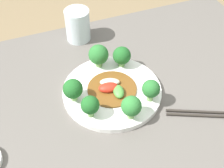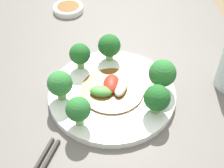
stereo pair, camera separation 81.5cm
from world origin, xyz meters
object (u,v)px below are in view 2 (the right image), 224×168
(broccoli_east, at_px, (109,46))
(broccoli_south, at_px, (162,74))
(broccoli_northwest, at_px, (78,110))
(broccoli_northeast, at_px, (80,54))
(plate, at_px, (112,93))
(broccoli_north, at_px, (60,83))
(stirfry_center, at_px, (112,89))
(broccoli_southwest, at_px, (157,98))
(sauce_dish, at_px, (68,8))

(broccoli_east, relative_size, broccoli_south, 0.93)
(broccoli_northwest, bearing_deg, broccoli_northeast, -1.86)
(broccoli_northeast, bearing_deg, broccoli_east, -70.17)
(plate, relative_size, broccoli_south, 3.84)
(broccoli_north, xyz_separation_m, stirfry_center, (0.01, -0.10, -0.03))
(broccoli_south, xyz_separation_m, broccoli_northwest, (-0.08, 0.17, -0.00))
(broccoli_southwest, xyz_separation_m, stirfry_center, (0.06, 0.08, -0.03))
(plate, xyz_separation_m, broccoli_east, (0.10, -0.00, 0.04))
(broccoli_east, height_order, sauce_dish, broccoli_east)
(broccoli_north, xyz_separation_m, broccoli_northeast, (0.09, -0.04, -0.00))
(broccoli_northeast, relative_size, sauce_dish, 0.72)
(broccoli_east, height_order, broccoli_southwest, broccoli_east)
(broccoli_south, bearing_deg, stirfry_center, 90.69)
(plate, bearing_deg, broccoli_south, -89.29)
(broccoli_east, distance_m, broccoli_south, 0.14)
(broccoli_east, bearing_deg, broccoli_southwest, -154.95)
(sauce_dish, bearing_deg, broccoli_north, 178.76)
(broccoli_south, height_order, broccoli_north, broccoli_south)
(stirfry_center, relative_size, sauce_dish, 1.55)
(broccoli_north, bearing_deg, stirfry_center, -85.83)
(broccoli_south, bearing_deg, plate, 90.71)
(plate, relative_size, broccoli_northwest, 4.19)
(broccoli_east, height_order, stirfry_center, broccoli_east)
(sauce_dish, bearing_deg, plate, -164.53)
(broccoli_northeast, distance_m, sauce_dish, 0.27)
(plate, distance_m, broccoli_south, 0.11)
(broccoli_north, xyz_separation_m, sauce_dish, (0.35, -0.01, -0.05))
(stirfry_center, bearing_deg, sauce_dish, 15.34)
(broccoli_southwest, relative_size, broccoli_northeast, 1.00)
(broccoli_southwest, relative_size, broccoli_north, 0.94)
(plate, xyz_separation_m, sauce_dish, (0.34, 0.09, 0.00))
(broccoli_east, xyz_separation_m, broccoli_northwest, (-0.18, 0.07, 0.00))
(plate, relative_size, sauce_dish, 3.12)
(broccoli_northwest, height_order, stirfry_center, broccoli_northwest)
(sauce_dish, bearing_deg, broccoli_east, -157.74)
(broccoli_southwest, height_order, broccoli_north, broccoli_north)
(broccoli_north, bearing_deg, plate, -85.87)
(broccoli_northwest, xyz_separation_m, sauce_dish, (0.42, 0.03, -0.04))
(broccoli_east, height_order, broccoli_north, broccoli_north)
(broccoli_southwest, height_order, broccoli_northwest, broccoli_northwest)
(broccoli_east, xyz_separation_m, broccoli_southwest, (-0.16, -0.08, -0.00))
(broccoli_east, bearing_deg, stirfry_center, 177.84)
(broccoli_southwest, bearing_deg, stirfry_center, 53.31)
(plate, height_order, broccoli_east, broccoli_east)
(broccoli_southwest, xyz_separation_m, broccoli_northeast, (0.14, 0.14, 0.00))
(stirfry_center, xyz_separation_m, sauce_dish, (0.34, 0.09, -0.01))
(broccoli_south, bearing_deg, broccoli_northwest, 115.09)
(plate, height_order, broccoli_northeast, broccoli_northeast)
(broccoli_northeast, xyz_separation_m, sauce_dish, (0.26, 0.03, -0.04))
(broccoli_southwest, bearing_deg, broccoli_east, 25.05)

